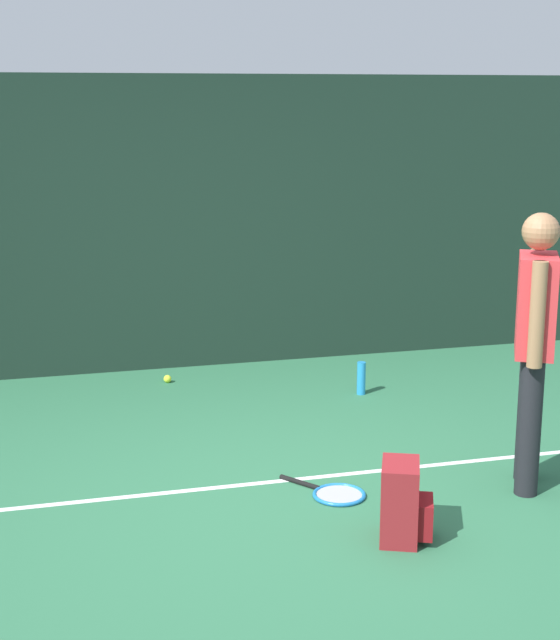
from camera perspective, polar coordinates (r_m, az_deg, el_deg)
ground_plane at (r=5.90m, az=1.01°, el=-10.37°), size 12.00×12.00×0.00m
back_fence at (r=8.40m, az=-4.55°, el=5.74°), size 10.00×0.10×2.54m
court_line at (r=6.10m, az=0.42°, el=-9.53°), size 9.00×0.05×0.00m
tennis_player at (r=5.91m, az=14.92°, el=-0.87°), size 0.38×0.48×1.70m
tennis_racket at (r=5.90m, az=3.31°, el=-10.28°), size 0.51×0.60×0.03m
backpack at (r=5.31m, az=7.32°, el=-10.78°), size 0.36×0.35×0.44m
tennis_ball_near_player at (r=8.13m, az=-6.72°, el=-3.50°), size 0.07×0.07×0.07m
water_bottle at (r=7.77m, az=4.86°, el=-3.47°), size 0.07×0.07×0.27m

